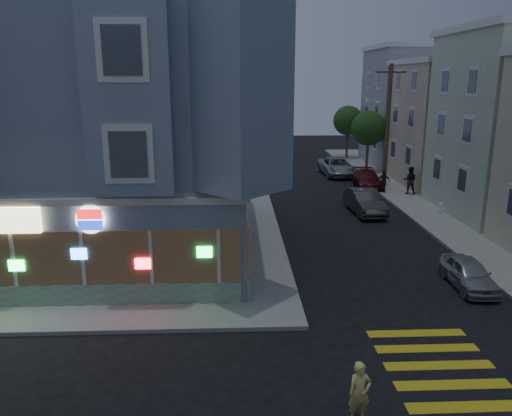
{
  "coord_description": "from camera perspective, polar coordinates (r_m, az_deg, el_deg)",
  "views": [
    {
      "loc": [
        0.61,
        -12.92,
        8.12
      ],
      "look_at": [
        1.47,
        7.11,
        2.9
      ],
      "focal_mm": 35.0,
      "sensor_mm": 36.0,
      "label": 1
    }
  ],
  "objects": [
    {
      "name": "row_house_c",
      "position": [
        42.51,
        24.22,
        8.66
      ],
      "size": [
        12.0,
        8.6,
        9.0
      ],
      "primitive_type": "cube",
      "color": "#B7A68D",
      "rests_on": "sidewalk_ne"
    },
    {
      "name": "sidewalk_nw",
      "position": [
        39.42,
        -23.39,
        1.62
      ],
      "size": [
        33.0,
        42.0,
        0.15
      ],
      "primitive_type": "cube",
      "color": "gray",
      "rests_on": "ground"
    },
    {
      "name": "pedestrian_a",
      "position": [
        37.0,
        17.18,
        3.05
      ],
      "size": [
        1.15,
        1.03,
        1.95
      ],
      "primitive_type": "imported",
      "rotation": [
        0.0,
        0.0,
        2.78
      ],
      "color": "black",
      "rests_on": "sidewalk_ne"
    },
    {
      "name": "street_tree_far",
      "position": [
        52.39,
        10.48,
        9.79
      ],
      "size": [
        3.0,
        3.0,
        5.3
      ],
      "color": "#4C3826",
      "rests_on": "sidewalk_ne"
    },
    {
      "name": "pedestrian_b",
      "position": [
        37.02,
        14.39,
        2.97
      ],
      "size": [
        1.0,
        0.63,
        1.58
      ],
      "primitive_type": "imported",
      "rotation": [
        0.0,
        0.0,
        2.85
      ],
      "color": "#27242C",
      "rests_on": "sidewalk_ne"
    },
    {
      "name": "street_tree_near",
      "position": [
        44.66,
        12.74,
        8.88
      ],
      "size": [
        3.0,
        3.0,
        5.3
      ],
      "color": "#4C3826",
      "rests_on": "sidewalk_ne"
    },
    {
      "name": "parked_car_c",
      "position": [
        38.93,
        12.63,
        3.19
      ],
      "size": [
        2.15,
        4.61,
        1.3
      ],
      "primitive_type": "imported",
      "rotation": [
        0.0,
        0.0,
        -0.07
      ],
      "color": "maroon",
      "rests_on": "ground"
    },
    {
      "name": "parked_car_a",
      "position": [
        21.76,
        23.14,
        -6.9
      ],
      "size": [
        1.5,
        3.48,
        1.17
      ],
      "primitive_type": "imported",
      "rotation": [
        0.0,
        0.0,
        -0.04
      ],
      "color": "#9EA2A5",
      "rests_on": "ground"
    },
    {
      "name": "running_child",
      "position": [
        13.03,
        11.75,
        -19.96
      ],
      "size": [
        0.63,
        0.47,
        1.58
      ],
      "primitive_type": "imported",
      "rotation": [
        0.0,
        0.0,
        0.17
      ],
      "color": "#DAD16F",
      "rests_on": "ground"
    },
    {
      "name": "fire_hydrant",
      "position": [
        32.09,
        20.33,
        -0.01
      ],
      "size": [
        0.41,
        0.24,
        0.71
      ],
      "color": "white",
      "rests_on": "sidewalk_ne"
    },
    {
      "name": "traffic_signal",
      "position": [
        18.44,
        -2.11,
        -0.52
      ],
      "size": [
        0.58,
        0.52,
        4.68
      ],
      "rotation": [
        0.0,
        0.0,
        -0.26
      ],
      "color": "black",
      "rests_on": "sidewalk_nw"
    },
    {
      "name": "ground",
      "position": [
        15.28,
        -4.59,
        -17.57
      ],
      "size": [
        120.0,
        120.0,
        0.0
      ],
      "primitive_type": "plane",
      "color": "black",
      "rests_on": "ground"
    },
    {
      "name": "parked_car_d",
      "position": [
        43.59,
        9.25,
        4.69
      ],
      "size": [
        2.74,
        5.52,
        1.5
      ],
      "primitive_type": "imported",
      "rotation": [
        0.0,
        0.0,
        0.05
      ],
      "color": "#9CA0A6",
      "rests_on": "ground"
    },
    {
      "name": "row_house_d",
      "position": [
        50.65,
        19.79,
        10.69
      ],
      "size": [
        12.0,
        8.6,
        10.5
      ],
      "primitive_type": "cube",
      "color": "#9A94A3",
      "rests_on": "sidewalk_ne"
    },
    {
      "name": "utility_pole",
      "position": [
        38.78,
        14.82,
        9.22
      ],
      "size": [
        2.2,
        0.3,
        9.0
      ],
      "color": "#4C3826",
      "rests_on": "sidewalk_ne"
    },
    {
      "name": "corner_building",
      "position": [
        24.91,
        -18.05,
        8.59
      ],
      "size": [
        14.6,
        14.6,
        11.4
      ],
      "color": "gray",
      "rests_on": "sidewalk_nw"
    },
    {
      "name": "parked_car_b",
      "position": [
        31.52,
        12.3,
        0.72
      ],
      "size": [
        1.83,
        4.58,
        1.48
      ],
      "primitive_type": "imported",
      "rotation": [
        0.0,
        0.0,
        0.06
      ],
      "color": "#36383B",
      "rests_on": "ground"
    }
  ]
}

